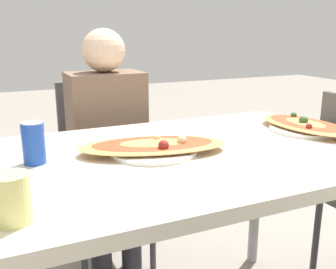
{
  "coord_description": "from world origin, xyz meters",
  "views": [
    {
      "loc": [
        -0.55,
        -1.09,
        1.16
      ],
      "look_at": [
        -0.04,
        0.01,
        0.84
      ],
      "focal_mm": 42.0,
      "sensor_mm": 36.0,
      "label": 1
    }
  ],
  "objects": [
    {
      "name": "dining_table",
      "position": [
        0.0,
        0.0,
        0.7
      ],
      "size": [
        1.32,
        0.85,
        0.78
      ],
      "color": "beige",
      "rests_on": "ground_plane"
    },
    {
      "name": "chair_far_seated",
      "position": [
        -0.06,
        0.76,
        0.52
      ],
      "size": [
        0.4,
        0.4,
        0.91
      ],
      "rotation": [
        0.0,
        0.0,
        3.14
      ],
      "color": "#4C4C4C",
      "rests_on": "ground_plane"
    },
    {
      "name": "pizza_second",
      "position": [
        0.56,
        0.04,
        0.8
      ],
      "size": [
        0.27,
        0.43,
        0.06
      ],
      "color": "white",
      "rests_on": "dining_table"
    },
    {
      "name": "soda_can",
      "position": [
        -0.45,
        0.08,
        0.84
      ],
      "size": [
        0.07,
        0.07,
        0.12
      ],
      "color": "#1E47B2",
      "rests_on": "dining_table"
    },
    {
      "name": "person_seated",
      "position": [
        -0.06,
        0.64,
        0.69
      ],
      "size": [
        0.34,
        0.25,
        1.17
      ],
      "rotation": [
        0.0,
        0.0,
        3.14
      ],
      "color": "#2D2D38",
      "rests_on": "ground_plane"
    },
    {
      "name": "drink_glass",
      "position": [
        -0.53,
        -0.29,
        0.83
      ],
      "size": [
        0.08,
        0.08,
        0.1
      ],
      "color": "#E0DB7F",
      "rests_on": "dining_table"
    },
    {
      "name": "pizza_main",
      "position": [
        -0.09,
        0.03,
        0.8
      ],
      "size": [
        0.52,
        0.32,
        0.06
      ],
      "color": "white",
      "rests_on": "dining_table"
    }
  ]
}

